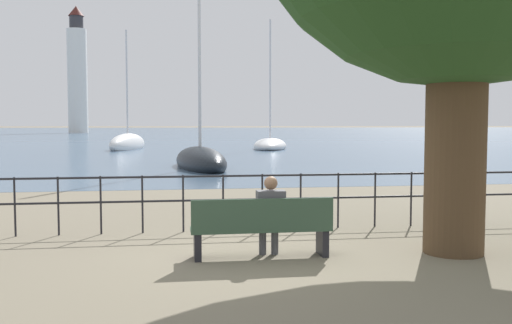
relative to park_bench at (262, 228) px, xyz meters
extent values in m
plane|color=#7A705B|center=(0.00, 0.07, -0.44)|extent=(1000.00, 1000.00, 0.00)
cube|color=#47607A|center=(0.00, 159.05, -0.44)|extent=(600.00, 300.00, 0.01)
cylinder|color=#4C3823|center=(2.96, -0.11, 1.33)|extent=(0.90, 0.90, 3.54)
cube|color=#334C38|center=(0.00, 0.07, -0.02)|extent=(2.08, 0.45, 0.05)
cube|color=#334C38|center=(0.00, -0.14, 0.23)|extent=(2.08, 0.04, 0.45)
cube|color=black|center=(-0.94, 0.07, -0.24)|extent=(0.10, 0.41, 0.40)
cube|color=black|center=(0.94, 0.07, -0.24)|extent=(0.10, 0.41, 0.40)
cylinder|color=#4C4C51|center=(0.05, 0.22, -0.22)|extent=(0.11, 0.11, 0.45)
cylinder|color=#4C4C51|center=(0.24, 0.22, -0.22)|extent=(0.11, 0.11, 0.45)
cube|color=#4C4C51|center=(0.14, 0.13, 0.06)|extent=(0.35, 0.26, 0.14)
cube|color=#4C4C51|center=(0.14, 0.05, 0.28)|extent=(0.42, 0.24, 0.55)
sphere|color=#846047|center=(0.14, 0.05, 0.66)|extent=(0.20, 0.20, 0.20)
cylinder|color=black|center=(-4.04, 2.23, 0.08)|extent=(0.04, 0.04, 1.05)
cylinder|color=black|center=(-3.30, 2.23, 0.08)|extent=(0.04, 0.04, 1.05)
cylinder|color=black|center=(-2.57, 2.23, 0.08)|extent=(0.04, 0.04, 1.05)
cylinder|color=black|center=(-1.83, 2.23, 0.08)|extent=(0.04, 0.04, 1.05)
cylinder|color=black|center=(-1.10, 2.23, 0.08)|extent=(0.04, 0.04, 1.05)
cylinder|color=black|center=(-0.37, 2.23, 0.08)|extent=(0.04, 0.04, 1.05)
cylinder|color=black|center=(0.37, 2.23, 0.08)|extent=(0.04, 0.04, 1.05)
cylinder|color=black|center=(1.10, 2.23, 0.08)|extent=(0.04, 0.04, 1.05)
cylinder|color=black|center=(1.83, 2.23, 0.08)|extent=(0.04, 0.04, 1.05)
cylinder|color=black|center=(2.57, 2.23, 0.08)|extent=(0.04, 0.04, 1.05)
cylinder|color=black|center=(3.30, 2.23, 0.08)|extent=(0.04, 0.04, 1.05)
cylinder|color=black|center=(4.04, 2.23, 0.08)|extent=(0.04, 0.04, 1.05)
cylinder|color=black|center=(4.77, 2.23, 0.08)|extent=(0.04, 0.04, 1.05)
cylinder|color=black|center=(0.00, 2.23, 0.58)|extent=(11.01, 0.04, 0.04)
cylinder|color=black|center=(0.00, 2.23, 0.13)|extent=(11.01, 0.04, 0.04)
ellipsoid|color=white|center=(-4.69, 37.61, -0.09)|extent=(3.26, 8.09, 1.79)
cylinder|color=silver|center=(-4.69, 37.61, 4.65)|extent=(0.14, 0.14, 8.40)
ellipsoid|color=white|center=(6.50, 36.50, -0.20)|extent=(4.22, 8.19, 1.24)
cylinder|color=silver|center=(6.50, 36.50, 4.96)|extent=(0.14, 0.14, 9.57)
ellipsoid|color=black|center=(-0.03, 17.42, -0.16)|extent=(2.80, 7.02, 1.39)
cylinder|color=silver|center=(-0.03, 17.42, 4.60)|extent=(0.14, 0.14, 8.70)
cylinder|color=white|center=(-21.38, 121.20, 10.83)|extent=(4.19, 4.19, 22.54)
cylinder|color=#2D2D33|center=(-21.38, 121.20, 23.47)|extent=(2.93, 2.93, 2.75)
cone|color=#4C1E19|center=(-21.38, 121.20, 25.95)|extent=(3.35, 3.35, 2.20)
camera|label=1|loc=(-1.31, -8.21, 1.54)|focal=40.00mm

